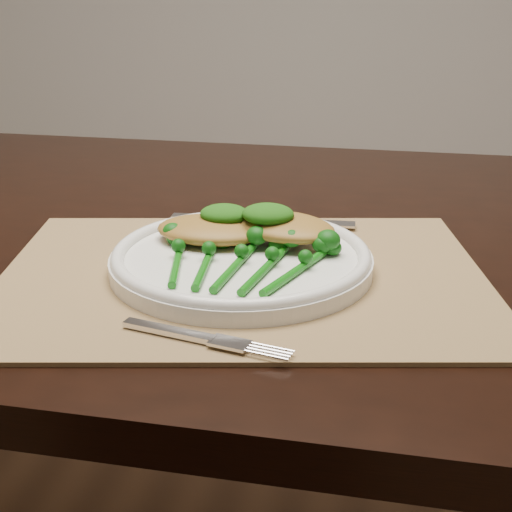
% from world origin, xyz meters
% --- Properties ---
extents(dining_table, '(1.63, 0.95, 0.75)m').
position_xyz_m(dining_table, '(-0.14, -0.02, 0.38)').
color(dining_table, black).
rests_on(dining_table, ground).
extents(placemat, '(0.56, 0.45, 0.00)m').
position_xyz_m(placemat, '(-0.07, -0.20, 0.75)').
color(placemat, olive).
rests_on(placemat, dining_table).
extents(dinner_plate, '(0.28, 0.28, 0.02)m').
position_xyz_m(dinner_plate, '(-0.07, -0.19, 0.77)').
color(dinner_plate, white).
rests_on(dinner_plate, placemat).
extents(knife, '(0.23, 0.03, 0.01)m').
position_xyz_m(knife, '(-0.09, -0.04, 0.76)').
color(knife, silver).
rests_on(knife, placemat).
extents(fork, '(0.16, 0.05, 0.00)m').
position_xyz_m(fork, '(-0.06, -0.36, 0.76)').
color(fork, silver).
rests_on(fork, placemat).
extents(chicken_fillet_left, '(0.13, 0.09, 0.02)m').
position_xyz_m(chicken_fillet_left, '(-0.11, -0.15, 0.78)').
color(chicken_fillet_left, '#A4772F').
rests_on(chicken_fillet_left, dinner_plate).
extents(chicken_fillet_right, '(0.14, 0.12, 0.02)m').
position_xyz_m(chicken_fillet_right, '(-0.03, -0.14, 0.79)').
color(chicken_fillet_right, '#A4772F').
rests_on(chicken_fillet_right, dinner_plate).
extents(pesto_dollop_left, '(0.05, 0.05, 0.02)m').
position_xyz_m(pesto_dollop_left, '(-0.10, -0.14, 0.80)').
color(pesto_dollop_left, '#114409').
rests_on(pesto_dollop_left, chicken_fillet_left).
extents(pesto_dollop_right, '(0.06, 0.05, 0.02)m').
position_xyz_m(pesto_dollop_right, '(-0.05, -0.15, 0.80)').
color(pesto_dollop_right, '#114409').
rests_on(pesto_dollop_right, chicken_fillet_right).
extents(broccolini_bundle, '(0.15, 0.17, 0.04)m').
position_xyz_m(broccolini_bundle, '(-0.07, -0.23, 0.78)').
color(broccolini_bundle, '#0C5C0C').
rests_on(broccolini_bundle, dinner_plate).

